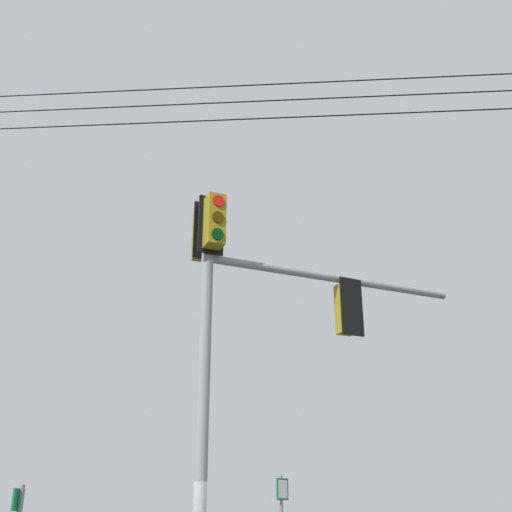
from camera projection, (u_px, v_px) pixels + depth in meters
signal_mast_assembly at (249, 319)px, 10.22m from camera, size 3.88×3.95×7.05m
overhead_wire_span at (140, 106)px, 11.60m from camera, size 28.86×8.68×1.26m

